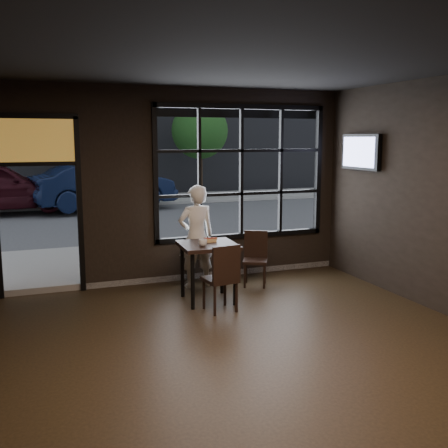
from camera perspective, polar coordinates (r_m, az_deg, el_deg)
name	(u,v)px	position (r m, az deg, el deg)	size (l,w,h in m)	color
floor	(261,364)	(5.80, 4.04, -15.00)	(6.00, 7.00, 0.02)	black
ceiling	(265,51)	(5.35, 4.46, 18.24)	(6.00, 7.00, 0.02)	black
window_frame	(241,172)	(8.99, 1.89, 5.64)	(3.06, 0.12, 2.28)	black
stained_transom	(35,140)	(8.30, -19.92, 8.59)	(1.20, 0.06, 0.70)	orange
street_asphalt	(73,184)	(28.99, -16.07, 4.23)	(60.00, 41.00, 0.04)	#545456
building_across	(68,32)	(28.36, -16.62, 19.37)	(28.00, 12.00, 15.00)	#5B5956
cafe_table	(208,272)	(7.72, -1.75, -5.26)	(0.80, 0.80, 0.87)	black
chair_near	(220,277)	(7.27, -0.44, -5.81)	(0.41, 0.41, 0.96)	black
chair_window	(255,259)	(8.51, 3.41, -3.84)	(0.38, 0.38, 0.88)	black
man	(196,236)	(8.38, -3.04, -1.35)	(0.60, 0.40, 1.65)	white
hotdog	(210,240)	(7.71, -1.49, -1.77)	(0.20, 0.08, 0.06)	tan
cup	(203,243)	(7.44, -2.34, -2.05)	(0.12, 0.12, 0.10)	silver
tv	(361,152)	(8.97, 14.67, 7.60)	(0.11, 0.99, 0.58)	black
navy_car	(104,185)	(17.64, -12.90, 4.16)	(1.61, 4.61, 1.52)	black
tree_left	(71,121)	(20.35, -16.33, 10.70)	(2.49, 2.49, 4.25)	#332114
tree_right	(200,131)	(20.80, -2.65, 10.09)	(2.21, 2.21, 3.77)	#332114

